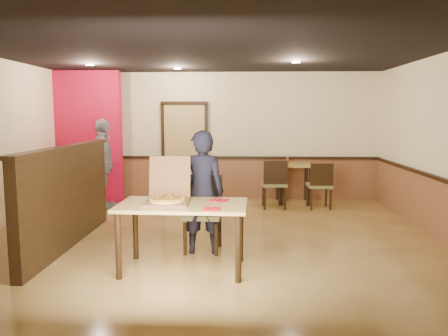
% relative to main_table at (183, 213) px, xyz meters
% --- Properties ---
extents(floor, '(7.00, 7.00, 0.00)m').
position_rel_main_table_xyz_m(floor, '(0.23, 1.10, -0.71)').
color(floor, tan).
rests_on(floor, ground).
extents(ceiling, '(7.00, 7.00, 0.00)m').
position_rel_main_table_xyz_m(ceiling, '(0.23, 1.10, 2.09)').
color(ceiling, black).
rests_on(ceiling, wall_back).
extents(wall_back, '(7.00, 0.00, 7.00)m').
position_rel_main_table_xyz_m(wall_back, '(0.23, 4.60, 0.69)').
color(wall_back, '#F3ECBE').
rests_on(wall_back, floor).
extents(wainscot_back, '(7.00, 0.04, 0.90)m').
position_rel_main_table_xyz_m(wainscot_back, '(0.23, 4.57, -0.26)').
color(wainscot_back, brown).
rests_on(wainscot_back, floor).
extents(chair_rail_back, '(7.00, 0.06, 0.06)m').
position_rel_main_table_xyz_m(chair_rail_back, '(0.23, 4.55, 0.21)').
color(chair_rail_back, black).
rests_on(chair_rail_back, wall_back).
extents(back_door, '(0.90, 0.06, 2.10)m').
position_rel_main_table_xyz_m(back_door, '(-0.57, 4.56, 0.34)').
color(back_door, tan).
rests_on(back_door, wall_back).
extents(booth_partition, '(0.20, 3.10, 1.44)m').
position_rel_main_table_xyz_m(booth_partition, '(-1.77, 0.90, 0.03)').
color(booth_partition, black).
rests_on(booth_partition, floor).
extents(red_accent_panel, '(1.60, 0.20, 2.78)m').
position_rel_main_table_xyz_m(red_accent_panel, '(-2.67, 4.10, 0.69)').
color(red_accent_panel, red).
rests_on(red_accent_panel, floor).
extents(spot_a, '(0.14, 0.14, 0.02)m').
position_rel_main_table_xyz_m(spot_a, '(-2.07, 2.90, 2.07)').
color(spot_a, beige).
rests_on(spot_a, ceiling).
extents(spot_b, '(0.14, 0.14, 0.02)m').
position_rel_main_table_xyz_m(spot_b, '(-0.57, 3.60, 2.07)').
color(spot_b, beige).
rests_on(spot_b, ceiling).
extents(spot_c, '(0.14, 0.14, 0.02)m').
position_rel_main_table_xyz_m(spot_c, '(1.63, 2.60, 2.07)').
color(spot_c, beige).
rests_on(spot_c, ceiling).
extents(main_table, '(1.56, 0.92, 0.82)m').
position_rel_main_table_xyz_m(main_table, '(0.00, 0.00, 0.00)').
color(main_table, tan).
rests_on(main_table, floor).
extents(diner_chair, '(0.54, 0.54, 1.03)m').
position_rel_main_table_xyz_m(diner_chair, '(0.18, 0.83, -0.15)').
color(diner_chair, olive).
rests_on(diner_chair, floor).
extents(side_chair_left, '(0.50, 0.50, 0.98)m').
position_rel_main_table_xyz_m(side_chair_left, '(1.36, 3.53, -0.17)').
color(side_chair_left, olive).
rests_on(side_chair_left, floor).
extents(side_chair_right, '(0.48, 0.48, 0.93)m').
position_rel_main_table_xyz_m(side_chair_right, '(2.26, 3.53, -0.20)').
color(side_chair_right, olive).
rests_on(side_chair_right, floor).
extents(side_table, '(0.79, 0.79, 0.84)m').
position_rel_main_table_xyz_m(side_table, '(1.81, 4.15, -0.06)').
color(side_table, tan).
rests_on(side_table, floor).
extents(diner, '(0.63, 0.43, 1.68)m').
position_rel_main_table_xyz_m(diner, '(0.17, 0.67, 0.13)').
color(diner, black).
rests_on(diner, floor).
extents(passerby, '(0.78, 1.14, 1.80)m').
position_rel_main_table_xyz_m(passerby, '(-2.03, 3.33, 0.19)').
color(passerby, gray).
rests_on(passerby, floor).
extents(pizza_box, '(0.53, 0.62, 0.54)m').
position_rel_main_table_xyz_m(pizza_box, '(-0.18, 0.01, 0.18)').
color(pizza_box, brown).
rests_on(pizza_box, main_table).
extents(pizza, '(0.53, 0.53, 0.03)m').
position_rel_main_table_xyz_m(pizza, '(-0.18, -0.04, 0.16)').
color(pizza, '#F7C85A').
rests_on(pizza, pizza_box).
extents(napkin_near, '(0.22, 0.22, 0.01)m').
position_rel_main_table_xyz_m(napkin_near, '(0.37, -0.29, 0.11)').
color(napkin_near, red).
rests_on(napkin_near, main_table).
extents(napkin_far, '(0.28, 0.28, 0.01)m').
position_rel_main_table_xyz_m(napkin_far, '(0.43, 0.21, 0.11)').
color(napkin_far, red).
rests_on(napkin_far, main_table).
extents(condiment, '(0.06, 0.06, 0.15)m').
position_rel_main_table_xyz_m(condiment, '(1.66, 4.04, 0.20)').
color(condiment, '#97391B').
rests_on(condiment, side_table).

